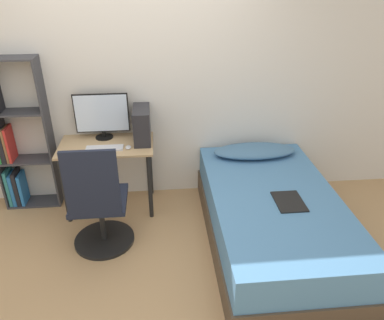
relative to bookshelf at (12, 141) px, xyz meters
name	(u,v)px	position (x,y,z in m)	size (l,w,h in m)	color
ground_plane	(139,279)	(1.27, -1.27, -0.75)	(14.00, 14.00, 0.00)	tan
wall_back	(135,86)	(1.27, 0.14, 0.50)	(8.00, 0.05, 2.50)	silver
desk	(108,156)	(0.96, -0.16, -0.14)	(0.94, 0.55, 0.75)	tan
bookshelf	(12,141)	(0.00, 0.00, 0.00)	(0.57, 0.24, 1.60)	#38383D
office_chair	(99,210)	(0.93, -0.81, -0.34)	(0.56, 0.56, 1.08)	black
bed	(272,219)	(2.50, -0.90, -0.48)	(1.15, 2.05, 0.54)	#4C3D2D
pillow	(255,151)	(2.50, -0.14, -0.16)	(0.87, 0.36, 0.11)	teal
magazine	(289,201)	(2.58, -1.04, -0.21)	(0.24, 0.32, 0.01)	black
monitor	(102,115)	(0.93, 0.02, 0.25)	(0.55, 0.18, 0.47)	black
keyboard	(105,148)	(0.96, -0.27, 0.01)	(0.36, 0.12, 0.02)	silver
pc_tower	(142,125)	(1.33, -0.09, 0.17)	(0.16, 0.39, 0.34)	#232328
mouse	(128,147)	(1.19, -0.27, 0.01)	(0.06, 0.09, 0.02)	silver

